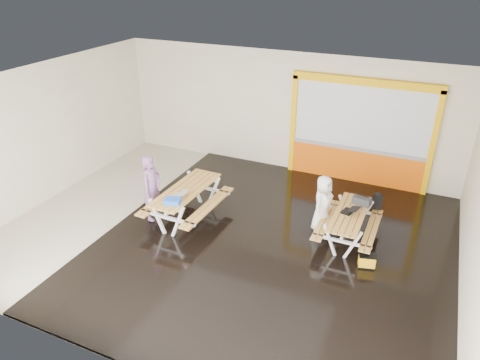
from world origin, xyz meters
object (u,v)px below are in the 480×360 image
at_px(laptop_left, 180,195).
at_px(toolbox, 362,201).
at_px(picnic_table_right, 349,220).
at_px(dark_case, 333,231).
at_px(backpack, 377,201).
at_px(person_left, 152,188).
at_px(laptop_right, 350,211).
at_px(blue_pouch, 172,201).
at_px(person_right, 323,203).
at_px(picnic_table_left, 186,196).
at_px(fluke_bag, 367,261).

bearing_deg(laptop_left, toolbox, 22.07).
xyz_separation_m(picnic_table_right, dark_case, (-0.34, 0.08, -0.45)).
bearing_deg(toolbox, backpack, 54.52).
height_order(person_left, laptop_right, person_left).
distance_m(blue_pouch, toolbox, 4.28).
xyz_separation_m(person_left, backpack, (4.92, 1.93, -0.21)).
bearing_deg(laptop_right, person_right, 171.06).
height_order(person_right, toolbox, person_right).
height_order(picnic_table_left, backpack, picnic_table_left).
height_order(person_right, laptop_left, person_right).
distance_m(person_left, dark_case, 4.35).
xyz_separation_m(toolbox, dark_case, (-0.50, -0.41, -0.71)).
xyz_separation_m(toolbox, backpack, (0.29, 0.41, -0.15)).
relative_size(laptop_right, dark_case, 1.10).
bearing_deg(laptop_left, dark_case, 18.96).
xyz_separation_m(dark_case, fluke_bag, (0.92, -0.91, 0.07)).
height_order(toolbox, dark_case, toolbox).
relative_size(dark_case, fluke_bag, 0.98).
bearing_deg(fluke_bag, backpack, 94.37).
relative_size(person_right, backpack, 3.46).
height_order(person_left, toolbox, person_left).
bearing_deg(person_left, dark_case, -72.76).
xyz_separation_m(blue_pouch, dark_case, (3.34, 1.47, -0.79)).
bearing_deg(blue_pouch, dark_case, 23.80).
relative_size(picnic_table_left, dark_case, 5.74).
relative_size(picnic_table_left, laptop_left, 5.60).
distance_m(toolbox, dark_case, 0.96).
relative_size(picnic_table_right, dark_case, 4.82).
xyz_separation_m(picnic_table_right, person_right, (-0.65, 0.12, 0.20)).
relative_size(picnic_table_right, backpack, 4.76).
xyz_separation_m(laptop_left, laptop_right, (3.68, 1.09, -0.12)).
height_order(person_left, dark_case, person_left).
xyz_separation_m(picnic_table_left, person_right, (3.11, 0.80, 0.12)).
bearing_deg(blue_pouch, laptop_left, 91.48).
relative_size(picnic_table_left, picnic_table_right, 1.19).
xyz_separation_m(laptop_right, backpack, (0.46, 0.88, -0.11)).
relative_size(blue_pouch, dark_case, 0.93).
distance_m(picnic_table_right, backpack, 1.01).
height_order(picnic_table_left, fluke_bag, picnic_table_left).
distance_m(person_left, laptop_left, 0.78).
distance_m(blue_pouch, dark_case, 3.74).
relative_size(picnic_table_right, blue_pouch, 5.20).
distance_m(toolbox, fluke_bag, 1.53).
distance_m(picnic_table_right, laptop_right, 0.22).
relative_size(laptop_right, blue_pouch, 1.18).
relative_size(person_left, laptop_left, 4.13).
bearing_deg(picnic_table_left, picnic_table_right, 10.13).
xyz_separation_m(picnic_table_left, dark_case, (3.42, 0.75, -0.53)).
bearing_deg(blue_pouch, backpack, 29.00).
bearing_deg(picnic_table_right, person_right, 169.20).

